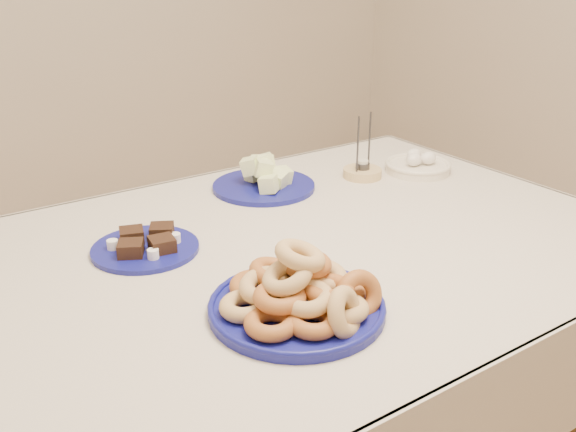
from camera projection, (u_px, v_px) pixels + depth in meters
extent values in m
cylinder|color=brown|center=(380.00, 260.00, 2.25)|extent=(0.06, 0.06, 0.72)
cube|color=beige|center=(275.00, 254.00, 1.43)|extent=(1.70, 1.10, 0.02)
cube|color=beige|center=(174.00, 226.00, 1.90)|extent=(1.70, 0.01, 0.28)
cube|color=beige|center=(511.00, 222.00, 1.93)|extent=(0.01, 1.10, 0.28)
cylinder|color=navy|center=(297.00, 308.00, 1.18)|extent=(0.42, 0.42, 0.02)
torus|color=navy|center=(297.00, 304.00, 1.18)|extent=(0.42, 0.42, 0.01)
torus|color=#B5854B|center=(318.00, 276.00, 1.25)|extent=(0.11, 0.11, 0.03)
torus|color=brown|center=(281.00, 273.00, 1.26)|extent=(0.11, 0.11, 0.03)
torus|color=brown|center=(254.00, 286.00, 1.21)|extent=(0.12, 0.12, 0.04)
torus|color=#B5854B|center=(245.00, 306.00, 1.15)|extent=(0.13, 0.13, 0.03)
torus|color=brown|center=(271.00, 323.00, 1.09)|extent=(0.13, 0.13, 0.03)
torus|color=brown|center=(313.00, 322.00, 1.10)|extent=(0.12, 0.12, 0.03)
torus|color=#B5854B|center=(342.00, 309.00, 1.14)|extent=(0.11, 0.12, 0.04)
torus|color=brown|center=(342.00, 290.00, 1.20)|extent=(0.13, 0.13, 0.04)
torus|color=#B5854B|center=(300.00, 269.00, 1.22)|extent=(0.12, 0.12, 0.04)
torus|color=brown|center=(274.00, 272.00, 1.20)|extent=(0.13, 0.13, 0.05)
torus|color=#B5854B|center=(264.00, 285.00, 1.16)|extent=(0.13, 0.12, 0.05)
torus|color=brown|center=(280.00, 297.00, 1.12)|extent=(0.10, 0.10, 0.03)
torus|color=#B5854B|center=(307.00, 298.00, 1.12)|extent=(0.13, 0.13, 0.04)
torus|color=brown|center=(328.00, 289.00, 1.15)|extent=(0.13, 0.13, 0.03)
torus|color=#B5854B|center=(324.00, 276.00, 1.19)|extent=(0.13, 0.13, 0.05)
torus|color=brown|center=(306.00, 264.00, 1.17)|extent=(0.11, 0.11, 0.04)
torus|color=#B5854B|center=(287.00, 276.00, 1.13)|extent=(0.12, 0.11, 0.06)
torus|color=#B5854B|center=(300.00, 255.00, 1.14)|extent=(0.13, 0.13, 0.06)
torus|color=#B5854B|center=(345.00, 313.00, 1.10)|extent=(0.11, 0.10, 0.10)
torus|color=brown|center=(359.00, 295.00, 1.16)|extent=(0.10, 0.07, 0.10)
cylinder|color=navy|center=(264.00, 186.00, 1.79)|extent=(0.31, 0.31, 0.01)
cube|color=#DBF097|center=(250.00, 166.00, 1.76)|extent=(0.07, 0.07, 0.05)
cube|color=#DBF097|center=(260.00, 165.00, 1.77)|extent=(0.06, 0.06, 0.05)
cube|color=#DBF097|center=(259.00, 168.00, 1.84)|extent=(0.05, 0.05, 0.05)
cube|color=#DBF097|center=(282.00, 176.00, 1.78)|extent=(0.05, 0.05, 0.05)
cube|color=#DBF097|center=(269.00, 184.00, 1.72)|extent=(0.06, 0.07, 0.05)
cube|color=#DBF097|center=(265.00, 164.00, 1.78)|extent=(0.05, 0.05, 0.06)
cube|color=#DBF097|center=(278.00, 179.00, 1.75)|extent=(0.06, 0.07, 0.06)
cube|color=#DBF097|center=(263.00, 168.00, 1.74)|extent=(0.06, 0.06, 0.05)
cube|color=#DBF097|center=(265.00, 162.00, 1.79)|extent=(0.06, 0.06, 0.06)
cube|color=#DBF097|center=(253.00, 173.00, 1.80)|extent=(0.05, 0.05, 0.05)
cylinder|color=navy|center=(145.00, 249.00, 1.42)|extent=(0.27, 0.27, 0.01)
cube|color=black|center=(131.00, 248.00, 1.38)|extent=(0.07, 0.07, 0.03)
cube|color=black|center=(162.00, 244.00, 1.40)|extent=(0.06, 0.06, 0.03)
cube|color=black|center=(132.00, 235.00, 1.44)|extent=(0.07, 0.07, 0.03)
cube|color=black|center=(162.00, 231.00, 1.46)|extent=(0.07, 0.07, 0.03)
cylinder|color=white|center=(113.00, 245.00, 1.40)|extent=(0.03, 0.03, 0.02)
cylinder|color=white|center=(153.00, 254.00, 1.36)|extent=(0.03, 0.03, 0.02)
cylinder|color=white|center=(175.00, 238.00, 1.44)|extent=(0.03, 0.03, 0.02)
cylinder|color=tan|center=(362.00, 173.00, 1.88)|extent=(0.14, 0.14, 0.03)
cylinder|color=#3B3B40|center=(363.00, 166.00, 1.87)|extent=(0.05, 0.05, 0.02)
cylinder|color=silver|center=(363.00, 162.00, 1.86)|extent=(0.04, 0.04, 0.01)
cylinder|color=#3B3B40|center=(358.00, 144.00, 1.81)|extent=(0.01, 0.01, 0.16)
cylinder|color=#3B3B40|center=(370.00, 139.00, 1.86)|extent=(0.01, 0.01, 0.16)
cylinder|color=silver|center=(418.00, 168.00, 1.92)|extent=(0.20, 0.20, 0.02)
torus|color=silver|center=(418.00, 164.00, 1.91)|extent=(0.21, 0.21, 0.01)
ellipsoid|color=white|center=(414.00, 160.00, 1.89)|extent=(0.05, 0.04, 0.04)
ellipsoid|color=white|center=(428.00, 158.00, 1.90)|extent=(0.05, 0.04, 0.04)
ellipsoid|color=white|center=(414.00, 155.00, 1.93)|extent=(0.05, 0.04, 0.04)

